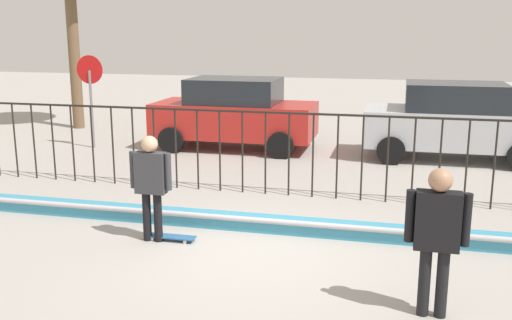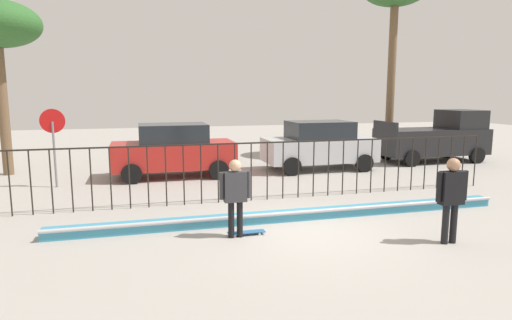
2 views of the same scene
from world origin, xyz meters
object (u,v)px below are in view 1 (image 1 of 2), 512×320
Objects in this scene: camera_operator at (437,229)px; parked_car_silver at (454,121)px; skateboarder at (151,179)px; parked_car_red at (235,113)px; stop_sign at (91,89)px; skateboard at (170,237)px.

parked_car_silver reaches higher than camera_operator.
parked_car_silver is (4.93, 7.11, -0.02)m from skateboarder.
stop_sign is (-3.79, -0.82, 0.64)m from parked_car_red.
parked_car_red is at bearing 1.29° from camera_operator.
parked_car_red reaches higher than skateboard.
stop_sign reaches higher than skateboard.
parked_car_silver is at bearing -33.44° from camera_operator.
skateboard is 0.19× the size of parked_car_silver.
skateboard is 4.24m from camera_operator.
camera_operator is at bearing -42.24° from stop_sign.
skateboard is 7.97m from stop_sign.
parked_car_silver reaches higher than skateboard.
skateboarder is at bearing -172.45° from skateboard.
parked_car_red is 5.63m from parked_car_silver.
skateboarder is 2.06× the size of skateboard.
parked_car_red is 3.93m from stop_sign.
stop_sign is at bearing 118.99° from skateboard.
parked_car_red reaches higher than skateboarder.
skateboarder is 0.66× the size of stop_sign.
stop_sign is (-4.74, 6.22, 1.56)m from skateboard.
parked_car_silver is (5.63, -0.00, 0.00)m from parked_car_red.
camera_operator is at bearing -30.45° from skateboard.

